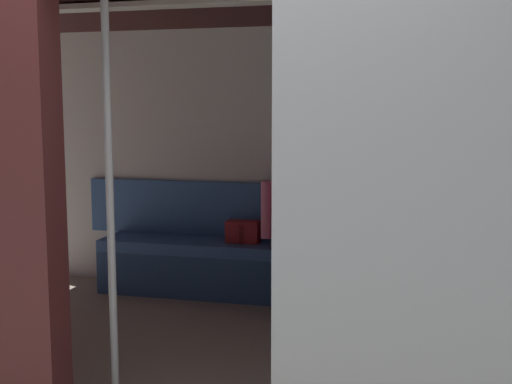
% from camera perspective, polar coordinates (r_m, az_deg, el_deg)
% --- Properties ---
extents(train_car, '(6.40, 2.97, 2.25)m').
position_cam_1_polar(train_car, '(3.75, -1.57, 7.74)').
color(train_car, '#ADAFB5').
rests_on(train_car, ground_plane).
extents(bench_seat, '(3.02, 0.44, 0.44)m').
position_cam_1_polar(bench_seat, '(4.99, 2.64, -5.92)').
color(bench_seat, '#38609E').
rests_on(bench_seat, ground_plane).
extents(person_seated, '(0.55, 0.71, 1.17)m').
position_cam_1_polar(person_seated, '(4.86, 3.62, -2.37)').
color(person_seated, pink).
rests_on(person_seated, ground_plane).
extents(handbag, '(0.26, 0.15, 0.17)m').
position_cam_1_polar(handbag, '(5.08, -1.13, -3.52)').
color(handbag, maroon).
rests_on(handbag, bench_seat).
extents(book, '(0.17, 0.23, 0.03)m').
position_cam_1_polar(book, '(4.96, 7.58, -4.68)').
color(book, silver).
rests_on(book, bench_seat).
extents(grab_pole_door, '(0.04, 0.04, 2.11)m').
position_cam_1_polar(grab_pole_door, '(3.01, -12.75, -0.94)').
color(grab_pole_door, silver).
rests_on(grab_pole_door, ground_plane).
extents(grab_pole_far, '(0.04, 0.04, 2.11)m').
position_cam_1_polar(grab_pole_far, '(2.75, 2.15, -1.51)').
color(grab_pole_far, silver).
rests_on(grab_pole_far, ground_plane).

